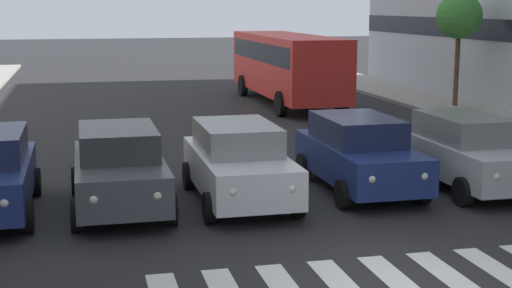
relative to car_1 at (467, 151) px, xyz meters
The scene contains 8 objects.
ground_plane 6.92m from the car_1, 53.35° to the left, with size 180.00×180.00×0.00m, color #262628.
crosswalk_markings 6.92m from the car_1, 53.35° to the left, with size 7.65×2.80×0.01m.
car_1 is the anchor object (origin of this frame).
car_2 2.60m from the car_1, ahead, with size 2.02×4.44×1.72m.
car_3 5.52m from the car_1, ahead, with size 2.02×4.44×1.72m.
car_4 8.08m from the car_1, ahead, with size 2.02×4.44×1.72m.
bus_behind_traffic 15.78m from the car_1, 90.00° to the right, with size 2.78×10.50×3.00m.
street_tree_2 14.27m from the car_1, 117.19° to the right, with size 1.87×1.87×4.62m.
Camera 1 is at (4.71, 9.96, 4.24)m, focal length 52.00 mm.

